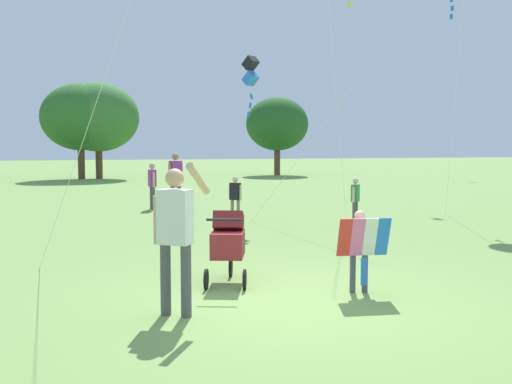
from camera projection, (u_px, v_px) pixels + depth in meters
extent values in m
plane|color=#75994C|center=(291.00, 302.00, 7.63)|extent=(120.00, 120.00, 0.00)
cylinder|color=brown|center=(81.00, 164.00, 32.43)|extent=(0.36, 0.36, 1.61)
ellipsoid|color=#2D6628|center=(80.00, 117.00, 32.23)|extent=(4.12, 3.71, 3.50)
cylinder|color=brown|center=(99.00, 164.00, 32.76)|extent=(0.36, 0.36, 1.54)
ellipsoid|color=#387033|center=(98.00, 117.00, 32.55)|extent=(4.30, 3.87, 3.66)
cylinder|color=brown|center=(277.00, 162.00, 36.32)|extent=(0.36, 0.36, 1.53)
ellipsoid|color=#235623|center=(277.00, 124.00, 36.13)|extent=(3.68, 3.32, 3.13)
cylinder|color=#4C4C51|center=(365.00, 272.00, 8.14)|extent=(0.08, 0.08, 0.54)
cylinder|color=#4C4C51|center=(353.00, 272.00, 8.11)|extent=(0.08, 0.08, 0.54)
cube|color=#4C4C56|center=(359.00, 237.00, 8.09)|extent=(0.24, 0.16, 0.40)
cylinder|color=beige|center=(370.00, 239.00, 8.11)|extent=(0.06, 0.06, 0.36)
cylinder|color=beige|center=(349.00, 240.00, 8.07)|extent=(0.06, 0.06, 0.36)
sphere|color=beige|center=(360.00, 216.00, 8.06)|extent=(0.14, 0.14, 0.14)
cube|color=blue|center=(383.00, 237.00, 7.95)|extent=(0.18, 0.19, 0.51)
cube|color=white|center=(370.00, 237.00, 7.92)|extent=(0.18, 0.19, 0.51)
cube|color=pink|center=(357.00, 237.00, 7.90)|extent=(0.18, 0.19, 0.51)
cube|color=red|center=(345.00, 238.00, 7.87)|extent=(0.18, 0.19, 0.51)
cube|color=blue|center=(364.00, 271.00, 7.93)|extent=(0.08, 0.02, 0.36)
cylinder|color=#4C4C51|center=(166.00, 279.00, 7.06)|extent=(0.12, 0.12, 0.83)
cylinder|color=#4C4C51|center=(186.00, 281.00, 6.97)|extent=(0.12, 0.12, 0.83)
cube|color=silver|center=(175.00, 217.00, 6.96)|extent=(0.43, 0.38, 0.62)
cylinder|color=tan|center=(157.00, 220.00, 7.03)|extent=(0.09, 0.09, 0.55)
cylinder|color=tan|center=(198.00, 179.00, 6.98)|extent=(0.35, 0.48, 0.39)
sphere|color=tan|center=(175.00, 178.00, 6.92)|extent=(0.21, 0.21, 0.21)
cylinder|color=black|center=(231.00, 267.00, 9.08)|extent=(0.11, 0.28, 0.28)
cylinder|color=black|center=(206.00, 279.00, 8.30)|extent=(0.11, 0.28, 0.28)
cylinder|color=black|center=(245.00, 280.00, 8.27)|extent=(0.11, 0.28, 0.28)
cube|color=maroon|center=(228.00, 244.00, 8.63)|extent=(0.60, 0.74, 0.36)
cube|color=maroon|center=(229.00, 221.00, 8.73)|extent=(0.51, 0.51, 0.35)
cylinder|color=black|center=(224.00, 220.00, 8.13)|extent=(0.48, 0.17, 0.04)
cylinder|color=silver|center=(102.00, 85.00, 8.27)|extent=(2.12, 3.06, 5.52)
cube|color=black|center=(251.00, 63.00, 14.88)|extent=(0.44, 0.45, 0.35)
cube|color=blue|center=(251.00, 79.00, 14.91)|extent=(0.44, 0.45, 0.35)
cube|color=blue|center=(251.00, 96.00, 14.98)|extent=(0.09, 0.09, 0.14)
cube|color=blue|center=(250.00, 105.00, 14.95)|extent=(0.09, 0.08, 0.14)
cube|color=blue|center=(248.00, 115.00, 15.02)|extent=(0.08, 0.07, 0.14)
cylinder|color=silver|center=(303.00, 152.00, 13.74)|extent=(1.75, 3.10, 3.51)
cube|color=blue|center=(452.00, 8.00, 16.29)|extent=(0.08, 0.07, 0.14)
cube|color=blue|center=(451.00, 17.00, 16.28)|extent=(0.07, 0.06, 0.14)
cylinder|color=silver|center=(455.00, 97.00, 15.03)|extent=(1.19, 2.71, 6.18)
cube|color=yellow|center=(349.00, 5.00, 15.91)|extent=(0.08, 0.04, 0.14)
cylinder|color=silver|center=(336.00, 95.00, 14.32)|extent=(1.85, 3.28, 6.12)
cylinder|color=#4C4C51|center=(152.00, 198.00, 18.16)|extent=(0.10, 0.10, 0.67)
cylinder|color=#4C4C51|center=(153.00, 198.00, 17.97)|extent=(0.10, 0.10, 0.67)
cube|color=purple|center=(152.00, 178.00, 18.02)|extent=(0.24, 0.32, 0.50)
cylinder|color=tan|center=(151.00, 179.00, 18.19)|extent=(0.07, 0.07, 0.45)
cylinder|color=tan|center=(154.00, 180.00, 17.86)|extent=(0.07, 0.07, 0.45)
sphere|color=tan|center=(152.00, 166.00, 17.99)|extent=(0.17, 0.17, 0.17)
cylinder|color=#4C4C51|center=(356.00, 213.00, 14.84)|extent=(0.08, 0.08, 0.55)
cylinder|color=#4C4C51|center=(354.00, 213.00, 14.69)|extent=(0.08, 0.08, 0.55)
cube|color=#2D8C4C|center=(355.00, 193.00, 14.73)|extent=(0.27, 0.28, 0.41)
cylinder|color=beige|center=(357.00, 194.00, 14.86)|extent=(0.06, 0.06, 0.37)
cylinder|color=beige|center=(353.00, 195.00, 14.59)|extent=(0.06, 0.06, 0.37)
sphere|color=beige|center=(355.00, 181.00, 14.70)|extent=(0.14, 0.14, 0.14)
cylinder|color=#4C4C51|center=(179.00, 193.00, 18.85)|extent=(0.12, 0.12, 0.80)
cylinder|color=#4C4C51|center=(172.00, 194.00, 18.68)|extent=(0.12, 0.12, 0.80)
cube|color=purple|center=(176.00, 171.00, 18.71)|extent=(0.41, 0.37, 0.60)
cylinder|color=#A37556|center=(181.00, 172.00, 18.86)|extent=(0.09, 0.09, 0.53)
cylinder|color=#A37556|center=(170.00, 172.00, 18.56)|extent=(0.09, 0.09, 0.53)
sphere|color=#A37556|center=(175.00, 157.00, 18.67)|extent=(0.21, 0.21, 0.21)
cylinder|color=#7F705B|center=(238.00, 211.00, 15.06)|extent=(0.08, 0.08, 0.56)
cylinder|color=#7F705B|center=(232.00, 211.00, 15.15)|extent=(0.08, 0.08, 0.56)
cube|color=black|center=(235.00, 191.00, 15.06)|extent=(0.28, 0.28, 0.42)
cylinder|color=beige|center=(241.00, 193.00, 14.99)|extent=(0.06, 0.06, 0.37)
cylinder|color=beige|center=(230.00, 192.00, 15.14)|extent=(0.06, 0.06, 0.37)
sphere|color=beige|center=(235.00, 179.00, 15.04)|extent=(0.14, 0.14, 0.14)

